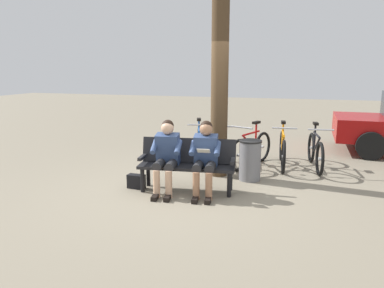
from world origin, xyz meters
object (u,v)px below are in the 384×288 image
Objects in this scene: bench at (188,161)px; handbag at (136,181)px; litter_bin at (250,160)px; person_reading at (205,155)px; person_companion at (167,153)px; bicycle_silver at (199,145)px; tree_trunk at (220,91)px; bicycle_red at (315,152)px; bicycle_purple at (251,149)px; bicycle_green at (223,147)px; bicycle_blue at (282,150)px.

bench is 5.49× the size of handbag.
person_reading is at bearing 58.80° from litter_bin.
person_companion is 1.65m from litter_bin.
tree_trunk is at bearing 19.33° from bicycle_silver.
bench is 0.39m from person_companion.
person_companion is 0.37× the size of tree_trunk.
person_companion is at bearing 40.83° from litter_bin.
bicycle_silver reaches higher than handbag.
bicycle_red is at bearing -135.61° from litter_bin.
bicycle_red and bicycle_silver have the same top height.
person_companion reaches higher than bicycle_purple.
tree_trunk reaches higher than litter_bin.
tree_trunk is (0.03, -1.12, 0.96)m from person_reading.
person_reading is 0.72× the size of bicycle_green.
bicycle_blue is (-1.45, -2.01, -0.15)m from bench.
bicycle_purple is at bearing -121.70° from tree_trunk.
handbag is at bearing -61.04° from bicycle_red.
tree_trunk is at bearing -114.51° from bench.
handbag is at bearing -51.85° from bicycle_blue.
bicycle_blue is (-2.32, -2.20, 0.24)m from handbag.
bicycle_red is at bearing -144.62° from person_companion.
bench is 1.89m from bicycle_green.
person_companion is at bearing 26.93° from bench.
bicycle_silver is (0.55, -0.05, 0.00)m from bicycle_green.
bicycle_red is (-1.18, -1.15, -0.02)m from litter_bin.
bicycle_red is at bearing -143.48° from handbag.
bicycle_purple is (-0.49, -1.95, -0.31)m from person_reading.
person_reading is at bearing -47.26° from bicycle_red.
bicycle_green is at bearing 69.18° from bicycle_silver.
bicycle_silver is (1.28, -1.06, -0.02)m from litter_bin.
handbag is at bearing -29.77° from bicycle_silver.
litter_bin is (-0.60, -0.98, -0.29)m from person_reading.
bicycle_purple reaches higher than handbag.
bicycle_blue is 0.65m from bicycle_purple.
litter_bin is 1.26m from bicycle_blue.
tree_trunk is 1.99× the size of bicycle_silver.
bicycle_silver reaches higher than litter_bin.
person_companion is 0.74× the size of bicycle_silver.
litter_bin is 1.65m from bicycle_red.
bicycle_blue is 1.26m from bicycle_green.
bench is at bearing -153.07° from person_companion.
bicycle_silver is at bearing -101.32° from bicycle_green.
bicycle_red and bicycle_purple have the same top height.
person_companion is at bearing -0.05° from person_reading.
tree_trunk is 1.54m from bicycle_green.
bench is 1.01× the size of bicycle_silver.
person_reading is 2.18m from bicycle_silver.
bicycle_red is 1.06× the size of bicycle_purple.
tree_trunk is at bearing -12.32° from litter_bin.
bicycle_green is at bearing -72.32° from bicycle_purple.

